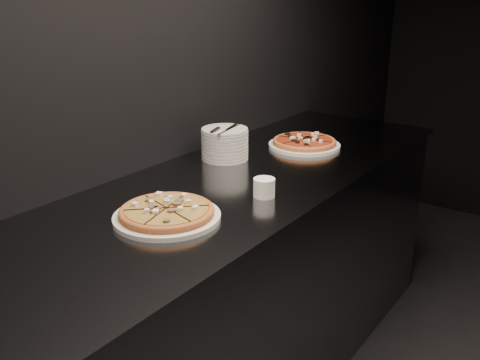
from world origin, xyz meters
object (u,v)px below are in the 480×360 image
Objects in this scene: cutlery at (224,129)px; ramekin at (264,187)px; pizza_mushroom at (167,213)px; pizza_tomato at (304,143)px; plate_stack at (225,144)px; counter at (235,287)px.

cutlery is 2.77× the size of ramekin.
pizza_tomato is (-0.05, 0.96, -0.00)m from pizza_mushroom.
pizza_mushroom is 0.65m from cutlery.
pizza_mushroom reaches higher than pizza_tomato.
plate_stack is 2.58× the size of ramekin.
plate_stack is 0.47m from ramekin.
cutlery is at bearing 136.27° from counter.
pizza_tomato is at bearing 47.68° from cutlery.
pizza_mushroom is (0.04, -0.42, 0.48)m from counter.
cutlery is at bearing 145.06° from ramekin.
pizza_tomato is (-0.01, 0.54, 0.48)m from counter.
pizza_tomato is 4.45× the size of ramekin.
plate_stack is at bearing -118.36° from pizza_tomato.
plate_stack is (-0.24, 0.61, 0.04)m from pizza_mushroom.
counter is 0.59m from plate_stack.
counter is 7.32× the size of pizza_tomato.
pizza_mushroom is at bearing -68.78° from plate_stack.
pizza_tomato reaches higher than counter.
ramekin is (0.38, -0.27, -0.03)m from plate_stack.
cutlery is at bearing 111.05° from pizza_mushroom.
counter is 12.64× the size of plate_stack.
plate_stack is at bearing 144.11° from ramekin.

